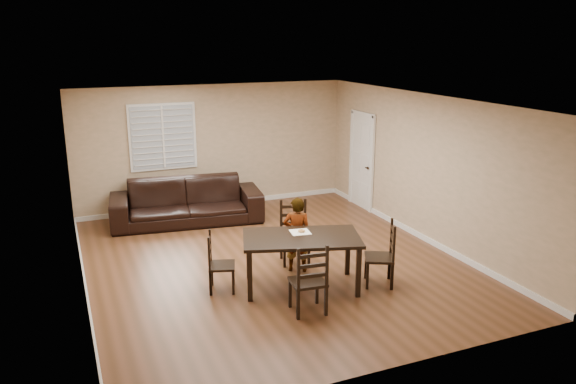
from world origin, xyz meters
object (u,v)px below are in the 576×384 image
object	(u,v)px
dining_table	(302,242)
donut	(302,231)
chair_left	(214,265)
chair_right	(387,256)
sofa	(187,201)
chair_far	(311,284)
child	(297,235)
chair_near	(294,233)

from	to	relation	value
dining_table	donut	world-z (taller)	donut
chair_left	chair_right	world-z (taller)	chair_right
chair_left	sofa	xyz separation A→B (m)	(0.34, 3.34, 0.03)
chair_right	chair_far	bearing A→B (deg)	-46.02
child	donut	world-z (taller)	child
chair_left	child	xyz separation A→B (m)	(1.43, 0.20, 0.21)
donut	chair_right	bearing A→B (deg)	-27.05
sofa	child	bearing A→B (deg)	-63.58
dining_table	chair_right	world-z (taller)	chair_right
donut	sofa	bearing A→B (deg)	105.39
chair_left	chair_far	bearing A→B (deg)	-124.40
chair_right	sofa	bearing A→B (deg)	-125.86
dining_table	donut	xyz separation A→B (m)	(0.08, 0.18, 0.11)
chair_near	donut	world-z (taller)	chair_near
chair_near	child	bearing A→B (deg)	-92.55
chair_far	chair_right	xyz separation A→B (m)	(1.49, 0.46, -0.01)
dining_table	sofa	size ratio (longest dim) A/B	0.65
dining_table	child	size ratio (longest dim) A/B	1.58
chair_far	chair_right	distance (m)	1.56
child	chair_right	bearing A→B (deg)	165.99
dining_table	chair_far	world-z (taller)	chair_far
chair_right	sofa	distance (m)	4.66
chair_far	sofa	size ratio (longest dim) A/B	0.34
dining_table	sofa	distance (m)	3.85
child	sofa	size ratio (longest dim) A/B	0.41
dining_table	chair_far	bearing A→B (deg)	-88.43
dining_table	chair_near	bearing A→B (deg)	90.40
chair_far	chair_left	xyz separation A→B (m)	(-0.99, 1.27, -0.05)
child	donut	xyz separation A→B (m)	(-0.11, -0.42, 0.22)
dining_table	child	distance (m)	0.64
donut	sofa	size ratio (longest dim) A/B	0.04
chair_left	child	size ratio (longest dim) A/B	0.73
chair_near	chair_far	world-z (taller)	chair_near
child	sofa	xyz separation A→B (m)	(-1.09, 3.13, -0.18)
chair_far	sofa	world-z (taller)	chair_far
dining_table	chair_left	bearing A→B (deg)	179.99
chair_far	donut	bearing A→B (deg)	-101.47
chair_near	chair_far	size ratio (longest dim) A/B	1.03
chair_far	dining_table	bearing A→B (deg)	-100.07
dining_table	chair_near	xyz separation A→B (m)	(0.33, 1.05, -0.25)
dining_table	chair_right	xyz separation A→B (m)	(1.24, -0.41, -0.27)
chair_left	chair_right	size ratio (longest dim) A/B	0.90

